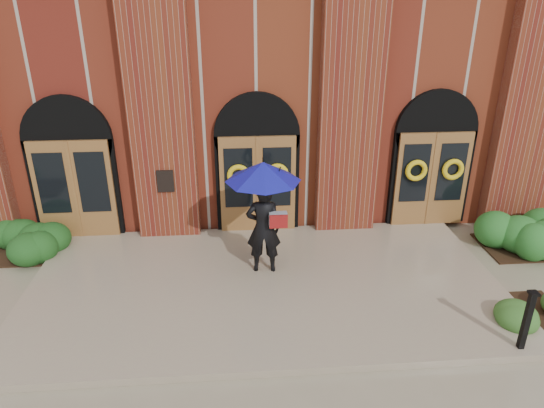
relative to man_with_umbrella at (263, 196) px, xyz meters
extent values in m
plane|color=gray|center=(-0.02, -0.68, -1.92)|extent=(90.00, 90.00, 0.00)
cube|color=gray|center=(-0.02, -0.53, -1.84)|extent=(10.00, 5.30, 0.15)
cube|color=maroon|center=(-0.02, 8.22, 1.58)|extent=(16.00, 12.00, 7.00)
cube|color=black|center=(-2.27, 1.79, -0.27)|extent=(0.40, 0.05, 0.55)
cube|color=maroon|center=(-2.27, 2.05, 1.58)|extent=(1.50, 0.45, 7.00)
cube|color=maroon|center=(2.23, 2.05, 1.58)|extent=(1.50, 0.45, 7.00)
cube|color=maroon|center=(6.73, 2.05, 1.58)|extent=(1.50, 0.45, 7.00)
cube|color=brown|center=(-4.52, 2.03, -0.52)|extent=(1.90, 0.10, 2.50)
cylinder|color=black|center=(-4.52, 2.17, 0.73)|extent=(2.10, 0.22, 2.10)
cube|color=brown|center=(-0.02, 2.03, -0.52)|extent=(1.90, 0.10, 2.50)
cylinder|color=black|center=(-0.02, 2.17, 0.73)|extent=(2.10, 0.22, 2.10)
cube|color=brown|center=(4.48, 2.03, -0.52)|extent=(1.90, 0.10, 2.50)
cylinder|color=black|center=(4.48, 2.17, 0.73)|extent=(2.10, 0.22, 2.10)
torus|color=yellow|center=(-0.50, 1.91, -0.22)|extent=(0.57, 0.13, 0.57)
torus|color=yellow|center=(0.46, 1.91, -0.22)|extent=(0.57, 0.13, 0.57)
torus|color=yellow|center=(4.00, 1.91, -0.22)|extent=(0.57, 0.13, 0.57)
torus|color=yellow|center=(4.96, 1.91, -0.22)|extent=(0.57, 0.13, 0.57)
imported|color=black|center=(0.00, 0.00, -0.74)|extent=(0.77, 0.53, 2.05)
cone|color=#12148F|center=(0.00, 0.00, 0.55)|extent=(1.67, 1.67, 0.41)
cylinder|color=black|center=(0.05, -0.05, 0.01)|extent=(0.02, 0.02, 0.68)
cube|color=#ABAEB0|center=(0.30, -0.16, -0.47)|extent=(0.39, 0.21, 0.30)
cube|color=maroon|center=(0.30, -0.27, -0.47)|extent=(0.38, 0.05, 0.30)
cube|color=black|center=(4.28, -2.96, -1.22)|extent=(0.10, 0.10, 1.10)
cube|color=black|center=(4.28, -2.96, -0.65)|extent=(0.16, 0.16, 0.04)
ellipsoid|color=#1A4617|center=(-5.61, 1.42, -1.56)|extent=(2.76, 1.10, 0.71)
ellipsoid|color=#305A20|center=(5.08, -1.81, -1.68)|extent=(1.34, 1.15, 0.48)
camera|label=1|loc=(-0.57, -9.34, 3.91)|focal=32.00mm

